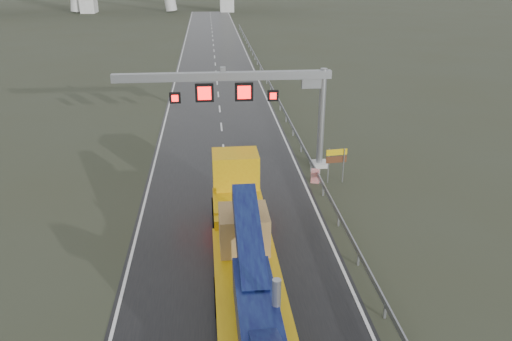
{
  "coord_description": "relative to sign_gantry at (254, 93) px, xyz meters",
  "views": [
    {
      "loc": [
        -0.92,
        -15.49,
        13.98
      ],
      "look_at": [
        1.47,
        9.98,
        3.2
      ],
      "focal_mm": 35.0,
      "sensor_mm": 36.0,
      "label": 1
    }
  ],
  "objects": [
    {
      "name": "road",
      "position": [
        -2.1,
        22.01,
        -5.6
      ],
      "size": [
        11.0,
        200.0,
        0.02
      ],
      "primitive_type": "cube",
      "color": "black",
      "rests_on": "ground"
    },
    {
      "name": "heavy_haul_truck",
      "position": [
        -1.66,
        -14.09,
        -3.79
      ],
      "size": [
        3.14,
        20.06,
        4.7
      ],
      "rotation": [
        0.0,
        0.0,
        0.01
      ],
      "color": "gold",
      "rests_on": "ground"
    },
    {
      "name": "guardrail",
      "position": [
        4.0,
        12.01,
        -4.91
      ],
      "size": [
        0.2,
        140.0,
        1.4
      ],
      "primitive_type": null,
      "color": "gray",
      "rests_on": "ground"
    },
    {
      "name": "exit_sign_pair",
      "position": [
        5.25,
        -3.06,
        -3.89
      ],
      "size": [
        1.44,
        0.22,
        2.47
      ],
      "rotation": [
        0.0,
        0.0,
        0.11
      ],
      "color": "gray",
      "rests_on": "ground"
    },
    {
      "name": "sign_gantry",
      "position": [
        0.0,
        0.0,
        0.0
      ],
      "size": [
        14.9,
        1.2,
        7.42
      ],
      "color": "beige",
      "rests_on": "ground"
    },
    {
      "name": "striped_barrier",
      "position": [
        3.9,
        -2.94,
        -5.12
      ],
      "size": [
        0.65,
        0.48,
        0.98
      ],
      "primitive_type": "cube",
      "rotation": [
        0.0,
        0.0,
        -0.32
      ],
      "color": "red",
      "rests_on": "ground"
    }
  ]
}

